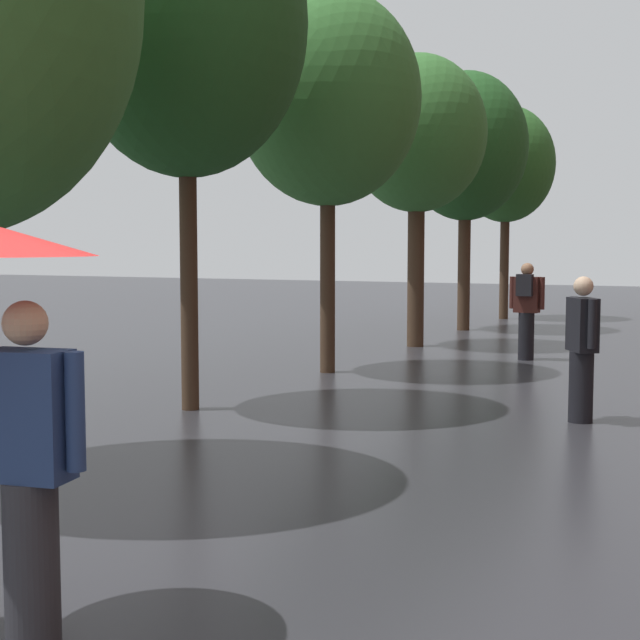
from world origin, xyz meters
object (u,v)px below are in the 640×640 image
Objects in this scene: street_tree_3 at (417,135)px; street_tree_2 at (328,99)px; pedestrian_walking_midground at (526,308)px; street_tree_5 at (506,165)px; street_tree_4 at (466,147)px; street_tree_1 at (186,23)px; pedestrian_walking_far at (582,348)px.

street_tree_2 is at bearing -90.71° from street_tree_3.
street_tree_2 reaches higher than pedestrian_walking_midground.
street_tree_2 is at bearing -90.14° from street_tree_5.
street_tree_3 is 6.97m from street_tree_5.
street_tree_5 is 3.37× the size of pedestrian_walking_midground.
street_tree_4 is at bearing 117.46° from pedestrian_walking_midground.
street_tree_1 is 7.58m from pedestrian_walking_midground.
street_tree_5 is at bearing 89.21° from street_tree_1.
street_tree_4 reaches higher than street_tree_2.
street_tree_4 is 6.14m from pedestrian_walking_midground.
pedestrian_walking_far is at bearing -56.84° from street_tree_3.
pedestrian_walking_midground reaches higher than pedestrian_walking_far.
street_tree_2 reaches higher than street_tree_3.
street_tree_1 is 3.48m from street_tree_2.
street_tree_1 is 1.08× the size of street_tree_4.
street_tree_5 is at bearing 88.78° from street_tree_4.
pedestrian_walking_far is (4.12, -9.69, -3.25)m from street_tree_4.
street_tree_4 reaches higher than pedestrian_walking_far.
street_tree_1 is at bearing -91.70° from street_tree_3.
street_tree_4 reaches higher than street_tree_5.
pedestrian_walking_far is at bearing -71.38° from pedestrian_walking_midground.
street_tree_3 is 4.01m from pedestrian_walking_midground.
street_tree_5 is (0.07, 3.43, -0.12)m from street_tree_4.
street_tree_1 reaches higher than pedestrian_walking_midground.
street_tree_5 is (0.20, 14.28, -0.47)m from street_tree_1.
street_tree_1 is 10.86m from street_tree_4.
street_tree_4 is at bearing 113.01° from pedestrian_walking_far.
pedestrian_walking_midground is (2.42, -4.65, -3.19)m from street_tree_4.
pedestrian_walking_midground is (2.37, 2.74, -3.18)m from street_tree_2.
street_tree_4 is (0.12, 10.85, -0.35)m from street_tree_1.
street_tree_4 is at bearing 91.52° from street_tree_3.
street_tree_5 is 8.96m from pedestrian_walking_midground.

